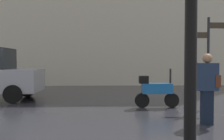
{
  "coord_description": "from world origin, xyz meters",
  "views": [
    {
      "loc": [
        -0.89,
        -2.6,
        1.45
      ],
      "look_at": [
        -0.65,
        3.56,
        1.25
      ],
      "focal_mm": 40.89,
      "sensor_mm": 36.0,
      "label": 1
    }
  ],
  "objects": [
    {
      "name": "pedestrian_with_bag",
      "position": [
        1.54,
        3.16,
        0.93
      ],
      "size": [
        0.51,
        0.24,
        1.64
      ],
      "rotation": [
        0.0,
        0.0,
        2.6
      ],
      "color": "black",
      "rests_on": "ground"
    },
    {
      "name": "street_signpost",
      "position": [
        2.4,
        5.16,
        1.72
      ],
      "size": [
        1.08,
        0.08,
        2.82
      ],
      "color": "black",
      "rests_on": "ground"
    },
    {
      "name": "parked_scooter",
      "position": [
        0.8,
        5.38,
        0.56
      ],
      "size": [
        1.41,
        0.32,
        1.23
      ],
      "rotation": [
        0.0,
        0.0,
        0.17
      ],
      "color": "black",
      "rests_on": "ground"
    }
  ]
}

